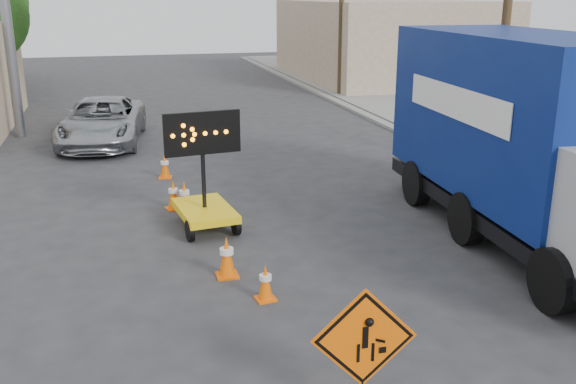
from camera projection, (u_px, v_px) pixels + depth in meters
name	position (u px, v px, depth m)	size (l,w,h in m)	color
curb_right	(400.00, 131.00, 24.14)	(0.40, 60.00, 0.12)	gray
sidewalk_right	(455.00, 127.00, 24.72)	(4.00, 60.00, 0.15)	gray
building_right_far	(385.00, 40.00, 38.76)	(10.00, 14.00, 4.60)	#C9B191
utility_pole_near	(508.00, 6.00, 18.37)	(1.80, 0.26, 9.00)	#4F3C21
utility_pole_far	(342.00, 1.00, 31.27)	(1.80, 0.26, 9.00)	#4F3C21
construction_sign	(363.00, 350.00, 7.72)	(1.30, 0.92, 1.73)	black
arrow_board	(205.00, 203.00, 14.15)	(1.66, 1.97, 2.64)	yellow
pickup_truck	(102.00, 121.00, 22.18)	(2.58, 5.61, 1.56)	#A6A9AD
box_truck	(529.00, 151.00, 13.12)	(3.28, 9.09, 4.25)	black
cone_a	(265.00, 282.00, 10.89)	(0.37, 0.37, 0.65)	#FF6305
cone_b	(227.00, 256.00, 11.78)	(0.40, 0.40, 0.79)	#FF6305
cone_c	(185.00, 197.00, 15.30)	(0.42, 0.42, 0.76)	#FF6305
cone_d	(173.00, 194.00, 15.51)	(0.46, 0.46, 0.73)	#FF6305
cone_e	(165.00, 166.00, 18.13)	(0.42, 0.42, 0.70)	#FF6305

